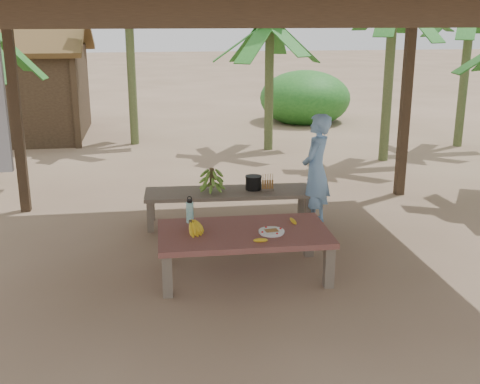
{
  "coord_description": "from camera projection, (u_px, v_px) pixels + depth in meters",
  "views": [
    {
      "loc": [
        -0.99,
        -6.23,
        2.7
      ],
      "look_at": [
        -0.04,
        0.1,
        0.8
      ],
      "focal_mm": 45.0,
      "sensor_mm": 36.0,
      "label": 1
    }
  ],
  "objects": [
    {
      "name": "skewer_rack",
      "position": [
        268.0,
        182.0,
        7.92
      ],
      "size": [
        0.18,
        0.09,
        0.24
      ],
      "primitive_type": null,
      "rotation": [
        0.0,
        0.0,
        -0.05
      ],
      "color": "#A57F47",
      "rests_on": "bench"
    },
    {
      "name": "bench",
      "position": [
        229.0,
        195.0,
        7.97
      ],
      "size": [
        2.23,
        0.7,
        0.45
      ],
      "rotation": [
        0.0,
        0.0,
        -0.05
      ],
      "color": "brown",
      "rests_on": "ground"
    },
    {
      "name": "pavilion",
      "position": [
        244.0,
        6.0,
        6.0
      ],
      "size": [
        6.6,
        5.6,
        2.95
      ],
      "color": "black",
      "rests_on": "ground"
    },
    {
      "name": "woman",
      "position": [
        316.0,
        171.0,
        7.81
      ],
      "size": [
        0.6,
        0.65,
        1.49
      ],
      "primitive_type": "imported",
      "rotation": [
        0.0,
        0.0,
        -2.18
      ],
      "color": "#75A5DE",
      "rests_on": "ground"
    },
    {
      "name": "cooking_pot",
      "position": [
        253.0,
        183.0,
        8.0
      ],
      "size": [
        0.21,
        0.21,
        0.18
      ],
      "primitive_type": "cylinder",
      "color": "black",
      "rests_on": "bench"
    },
    {
      "name": "banana_plant_far",
      "position": [
        471.0,
        11.0,
        12.03
      ],
      "size": [
        1.8,
        1.8,
        3.24
      ],
      "color": "#596638",
      "rests_on": "ground"
    },
    {
      "name": "banana_plant_ne",
      "position": [
        393.0,
        9.0,
        10.78
      ],
      "size": [
        1.8,
        1.8,
        3.28
      ],
      "color": "#596638",
      "rests_on": "ground"
    },
    {
      "name": "banana_plant_n",
      "position": [
        270.0,
        35.0,
        11.84
      ],
      "size": [
        1.8,
        1.8,
        2.79
      ],
      "color": "#596638",
      "rests_on": "ground"
    },
    {
      "name": "loose_banana_front",
      "position": [
        261.0,
        240.0,
        6.02
      ],
      "size": [
        0.17,
        0.09,
        0.04
      ],
      "primitive_type": "ellipsoid",
      "rotation": [
        0.0,
        0.0,
        1.85
      ],
      "color": "yellow",
      "rests_on": "work_table"
    },
    {
      "name": "plate",
      "position": [
        271.0,
        232.0,
        6.26
      ],
      "size": [
        0.27,
        0.27,
        0.04
      ],
      "color": "white",
      "rests_on": "work_table"
    },
    {
      "name": "loose_banana_side",
      "position": [
        293.0,
        221.0,
        6.58
      ],
      "size": [
        0.07,
        0.16,
        0.04
      ],
      "primitive_type": "ellipsoid",
      "rotation": [
        0.0,
        0.0,
        0.19
      ],
      "color": "yellow",
      "rests_on": "work_table"
    },
    {
      "name": "green_banana_stalk",
      "position": [
        212.0,
        179.0,
        7.88
      ],
      "size": [
        0.31,
        0.31,
        0.33
      ],
      "primitive_type": null,
      "rotation": [
        0.0,
        0.0,
        -0.05
      ],
      "color": "#598C2D",
      "rests_on": "bench"
    },
    {
      "name": "water_flask",
      "position": [
        190.0,
        211.0,
        6.57
      ],
      "size": [
        0.08,
        0.08,
        0.3
      ],
      "color": "#3CBBAB",
      "rests_on": "work_table"
    },
    {
      "name": "ground",
      "position": [
        245.0,
        262.0,
        6.81
      ],
      "size": [
        80.0,
        80.0,
        0.0
      ],
      "primitive_type": "plane",
      "color": "brown",
      "rests_on": "ground"
    },
    {
      "name": "work_table",
      "position": [
        244.0,
        237.0,
        6.36
      ],
      "size": [
        1.82,
        1.03,
        0.5
      ],
      "rotation": [
        0.0,
        0.0,
        -0.02
      ],
      "color": "brown",
      "rests_on": "ground"
    },
    {
      "name": "ripe_banana_bunch",
      "position": [
        190.0,
        226.0,
        6.24
      ],
      "size": [
        0.3,
        0.27,
        0.16
      ],
      "primitive_type": null,
      "rotation": [
        0.0,
        0.0,
        -0.21
      ],
      "color": "yellow",
      "rests_on": "work_table"
    }
  ]
}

